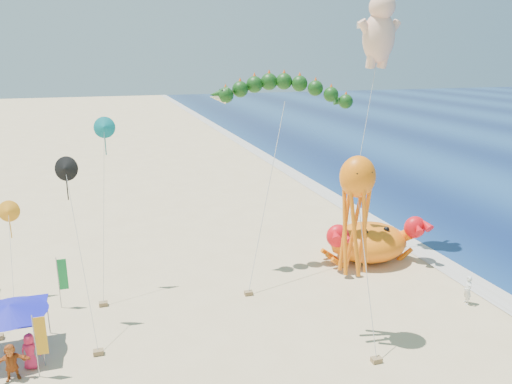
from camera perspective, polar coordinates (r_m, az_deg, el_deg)
The scene contains 9 objects.
ground at distance 31.28m, azimuth 4.70°, elevation -12.21°, with size 320.00×320.00×0.00m, color #D1B784.
foam_strip at distance 37.11m, azimuth 22.37°, elevation -8.75°, with size 320.00×320.00×0.00m, color silver.
crab_inflatable at distance 37.11m, azimuth 12.79°, elevation -5.46°, with size 7.66×4.73×3.36m.
dragon_kite at distance 33.42m, azimuth 3.11°, elevation 11.01°, with size 9.60×6.00×12.97m.
cherub_kite at distance 38.50m, azimuth 13.95°, elevation 17.73°, with size 4.27×2.81×18.81m.
octopus_kite at distance 25.32m, azimuth 11.36°, elevation -1.63°, with size 1.81×3.65×9.76m.
canopy_blue at distance 27.83m, azimuth -26.35°, elevation -11.96°, with size 3.58×3.58×2.71m.
beachgoers at distance 29.23m, azimuth -22.78°, elevation -13.64°, with size 29.62×10.83×1.81m.
small_kites at distance 30.02m, azimuth -24.76°, elevation -1.37°, with size 8.73×9.39×10.92m.
Camera 1 is at (-10.62, -25.57, 14.54)m, focal length 35.00 mm.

